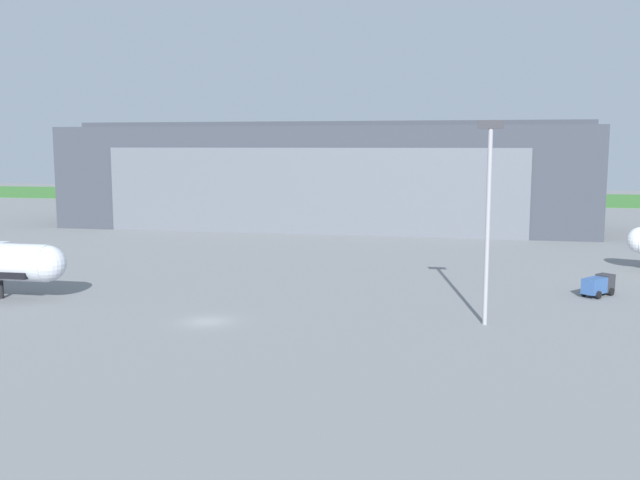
# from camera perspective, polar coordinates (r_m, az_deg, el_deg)

# --- Properties ---
(ground_plane) EXTENTS (440.00, 440.00, 0.00)m
(ground_plane) POSITION_cam_1_polar(r_m,az_deg,el_deg) (71.64, -8.98, -6.47)
(ground_plane) COLOR slate
(grass_field_strip) EXTENTS (440.00, 56.00, 0.08)m
(grass_field_strip) POSITION_cam_1_polar(r_m,az_deg,el_deg) (236.93, 5.58, 3.45)
(grass_field_strip) COLOR #3C7832
(grass_field_strip) RESTS_ON ground_plane
(maintenance_hangar) EXTENTS (107.84, 30.67, 22.08)m
(maintenance_hangar) POSITION_cam_1_polar(r_m,az_deg,el_deg) (151.66, 0.36, 5.11)
(maintenance_hangar) COLOR #383D47
(maintenance_hangar) RESTS_ON ground_plane
(stair_truck) EXTENTS (4.22, 4.66, 2.39)m
(stair_truck) POSITION_cam_1_polar(r_m,az_deg,el_deg) (88.18, 21.38, -3.36)
(stair_truck) COLOR #2D2D33
(stair_truck) RESTS_ON ground_plane
(apron_light_mast) EXTENTS (2.40, 0.50, 19.61)m
(apron_light_mast) POSITION_cam_1_polar(r_m,az_deg,el_deg) (69.60, 13.32, 2.58)
(apron_light_mast) COLOR #99999E
(apron_light_mast) RESTS_ON ground_plane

